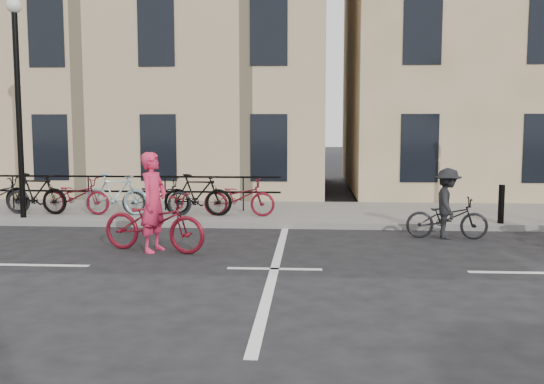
{
  "coord_description": "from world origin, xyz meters",
  "views": [
    {
      "loc": [
        0.62,
        -9.97,
        2.4
      ],
      "look_at": [
        -0.17,
        1.89,
        1.1
      ],
      "focal_mm": 40.0,
      "sensor_mm": 36.0,
      "label": 1
    }
  ],
  "objects": [
    {
      "name": "lamp_post",
      "position": [
        -6.5,
        4.4,
        3.49
      ],
      "size": [
        0.36,
        0.36,
        5.28
      ],
      "color": "black",
      "rests_on": "sidewalk"
    },
    {
      "name": "cyclist_pink",
      "position": [
        -2.39,
        1.3,
        0.66
      ],
      "size": [
        2.26,
        1.3,
        1.91
      ],
      "rotation": [
        0.0,
        0.0,
        1.3
      ],
      "color": "maroon",
      "rests_on": "ground"
    },
    {
      "name": "parked_bikes",
      "position": [
        -4.35,
        5.04,
        0.64
      ],
      "size": [
        8.3,
        1.23,
        1.05
      ],
      "color": "black",
      "rests_on": "sidewalk"
    },
    {
      "name": "sidewalk",
      "position": [
        -4.0,
        6.0,
        0.07
      ],
      "size": [
        46.0,
        4.0,
        0.15
      ],
      "primitive_type": "cube",
      "color": "slate",
      "rests_on": "ground"
    },
    {
      "name": "bollard_east",
      "position": [
        5.0,
        4.25,
        0.6
      ],
      "size": [
        0.14,
        0.14,
        0.9
      ],
      "primitive_type": "cylinder",
      "color": "black",
      "rests_on": "sidewalk"
    },
    {
      "name": "building_west",
      "position": [
        -9.0,
        13.0,
        5.15
      ],
      "size": [
        20.0,
        10.0,
        10.0
      ],
      "primitive_type": "cube",
      "color": "tan",
      "rests_on": "sidewalk"
    },
    {
      "name": "ground",
      "position": [
        0.0,
        0.0,
        0.0
      ],
      "size": [
        120.0,
        120.0,
        0.0
      ],
      "primitive_type": "plane",
      "color": "black",
      "rests_on": "ground"
    },
    {
      "name": "cyclist_dark",
      "position": [
        3.5,
        3.03,
        0.6
      ],
      "size": [
        1.75,
        1.02,
        1.51
      ],
      "rotation": [
        0.0,
        0.0,
        1.48
      ],
      "color": "black",
      "rests_on": "ground"
    }
  ]
}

